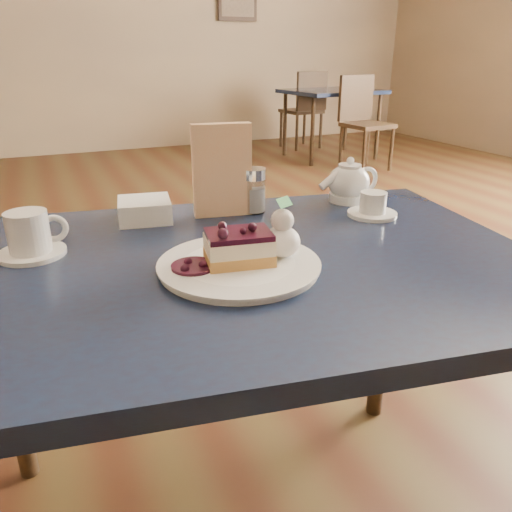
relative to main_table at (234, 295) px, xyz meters
name	(u,v)px	position (x,y,z in m)	size (l,w,h in m)	color
main_table	(234,295)	(0.00, 0.00, 0.00)	(1.19, 0.90, 0.68)	black
dessert_plate	(239,266)	(-0.01, -0.04, 0.08)	(0.27, 0.27, 0.01)	white
cheesecake_slice	(239,248)	(-0.01, -0.04, 0.11)	(0.12, 0.09, 0.05)	#E5B451
whipped_cream	(282,241)	(0.07, -0.05, 0.11)	(0.06, 0.06, 0.06)	white
berry_sauce	(193,266)	(-0.08, -0.04, 0.09)	(0.07, 0.07, 0.01)	black
coffee_set	(31,236)	(-0.32, 0.16, 0.11)	(0.13, 0.12, 0.08)	white
tea_set	(353,188)	(0.38, 0.20, 0.11)	(0.15, 0.22, 0.10)	white
menu_card	(222,171)	(0.07, 0.25, 0.17)	(0.13, 0.03, 0.20)	beige
sugar_shaker	(254,190)	(0.14, 0.24, 0.12)	(0.05, 0.05, 0.10)	white
napkin_stack	(145,210)	(-0.09, 0.28, 0.09)	(0.11, 0.11, 0.05)	white
bg_table_far_right	(329,151)	(2.48, 3.65, -0.55)	(0.95, 1.61, 1.07)	black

